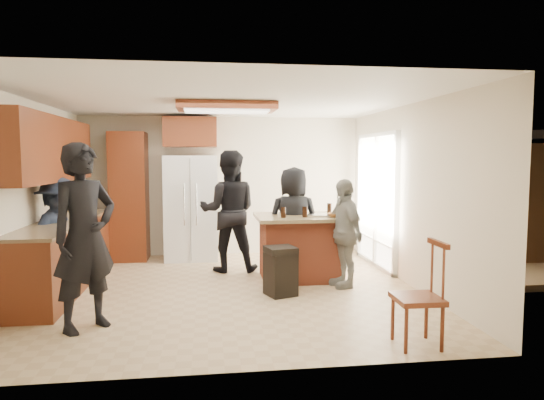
{
  "coord_description": "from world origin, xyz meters",
  "views": [
    {
      "loc": [
        -0.26,
        -6.35,
        1.76
      ],
      "look_at": [
        0.66,
        0.61,
        1.15
      ],
      "focal_mm": 32.0,
      "sensor_mm": 36.0,
      "label": 1
    }
  ],
  "objects": [
    {
      "name": "room_shell",
      "position": [
        4.37,
        1.64,
        0.87
      ],
      "size": [
        8.0,
        5.2,
        5.0
      ],
      "color": "tan",
      "rests_on": "ground"
    },
    {
      "name": "left_cabinetry",
      "position": [
        -2.24,
        0.4,
        0.96
      ],
      "size": [
        0.64,
        3.0,
        2.3
      ],
      "color": "maroon",
      "rests_on": "ground"
    },
    {
      "name": "person_behind_right",
      "position": [
        1.0,
        0.71,
        0.82
      ],
      "size": [
        0.82,
        0.56,
        1.63
      ],
      "primitive_type": "imported",
      "rotation": [
        0.0,
        0.0,
        3.19
      ],
      "color": "black",
      "rests_on": "ground"
    },
    {
      "name": "person_front_left",
      "position": [
        -1.51,
        -1.27,
        0.96
      ],
      "size": [
        0.86,
        0.86,
        1.92
      ],
      "primitive_type": "imported",
      "rotation": [
        0.0,
        0.0,
        0.79
      ],
      "color": "black",
      "rests_on": "ground"
    },
    {
      "name": "back_wall_units",
      "position": [
        -1.33,
        2.2,
        1.38
      ],
      "size": [
        1.8,
        0.6,
        2.45
      ],
      "color": "maroon",
      "rests_on": "ground"
    },
    {
      "name": "spindle_chair",
      "position": [
        1.69,
        -2.15,
        0.45
      ],
      "size": [
        0.43,
        0.43,
        0.99
      ],
      "color": "maroon",
      "rests_on": "ground"
    },
    {
      "name": "refrigerator",
      "position": [
        -0.55,
        2.12,
        0.9
      ],
      "size": [
        0.9,
        0.76,
        1.8
      ],
      "color": "white",
      "rests_on": "ground"
    },
    {
      "name": "person_counter",
      "position": [
        -2.2,
        0.24,
        0.76
      ],
      "size": [
        0.76,
        1.07,
        1.51
      ],
      "primitive_type": "imported",
      "rotation": [
        0.0,
        0.0,
        1.23
      ],
      "color": "#1A2234",
      "rests_on": "ground"
    },
    {
      "name": "person_behind_left",
      "position": [
        0.06,
        1.13,
        0.94
      ],
      "size": [
        0.96,
        0.64,
        1.88
      ],
      "primitive_type": "imported",
      "rotation": [
        0.0,
        0.0,
        3.06
      ],
      "color": "black",
      "rests_on": "ground"
    },
    {
      "name": "island_items",
      "position": [
        1.29,
        0.42,
        0.97
      ],
      "size": [
        0.91,
        0.66,
        0.15
      ],
      "color": "silver",
      "rests_on": "kitchen_island"
    },
    {
      "name": "kitchen_island",
      "position": [
        1.06,
        0.51,
        0.47
      ],
      "size": [
        1.28,
        1.03,
        0.93
      ],
      "color": "#AC472C",
      "rests_on": "ground"
    },
    {
      "name": "person_side_right",
      "position": [
        1.58,
        0.0,
        0.74
      ],
      "size": [
        0.6,
        0.94,
        1.48
      ],
      "primitive_type": "imported",
      "rotation": [
        0.0,
        0.0,
        -1.38
      ],
      "color": "gray",
      "rests_on": "ground"
    },
    {
      "name": "trash_bin",
      "position": [
        0.65,
        -0.31,
        0.32
      ],
      "size": [
        0.44,
        0.44,
        0.63
      ],
      "color": "black",
      "rests_on": "ground"
    }
  ]
}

